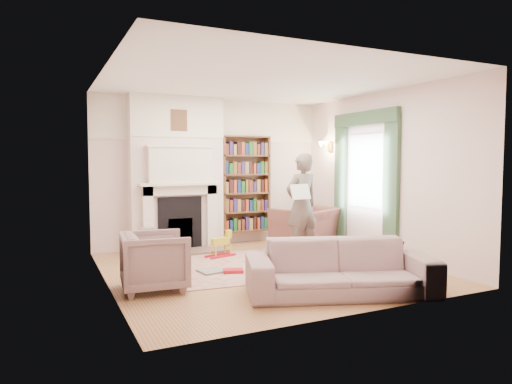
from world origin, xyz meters
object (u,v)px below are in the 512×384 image
bookcase (245,184)px  sofa (340,268)px  armchair_reading (306,227)px  armchair_left (155,261)px  coffee_table (375,256)px  rocking_horse (220,244)px  paraffin_heater (146,244)px  man_reading (302,204)px

bookcase → sofa: (-0.38, -3.71, -0.84)m
armchair_reading → sofa: size_ratio=0.50×
bookcase → armchair_left: (-2.38, -2.54, -0.81)m
coffee_table → rocking_horse: 2.56m
armchair_reading → coffee_table: 2.12m
armchair_reading → sofa: 3.12m
armchair_left → paraffin_heater: (0.25, 1.70, -0.09)m
armchair_left → bookcase: bearing=-37.8°
bookcase → armchair_left: size_ratio=2.28×
rocking_horse → armchair_left: bearing=-150.2°
man_reading → armchair_reading: bearing=-132.9°
armchair_reading → man_reading: man_reading is taller
bookcase → coffee_table: bookcase is taller
armchair_left → coffee_table: armchair_left is taller
coffee_table → armchair_left: bearing=167.8°
paraffin_heater → rocking_horse: size_ratio=1.07×
man_reading → sofa: bearing=64.3°
sofa → bookcase: bearing=103.5°
man_reading → paraffin_heater: man_reading is taller
bookcase → armchair_reading: 1.46m
armchair_reading → bookcase: bearing=-70.5°
armchair_left → sofa: bearing=-115.0°
armchair_left → paraffin_heater: bearing=-2.9°
armchair_reading → coffee_table: armchair_reading is taller
armchair_reading → armchair_left: armchair_reading is taller
armchair_reading → man_reading: 0.91m
sofa → rocking_horse: size_ratio=4.43×
man_reading → coffee_table: 1.69m
sofa → coffee_table: 1.38m
armchair_reading → rocking_horse: (-1.82, -0.24, -0.15)m
sofa → man_reading: man_reading is taller
armchair_reading → armchair_left: bearing=1.0°
sofa → rocking_horse: 2.69m
paraffin_heater → man_reading: bearing=-13.4°
armchair_reading → man_reading: bearing=26.7°
armchair_left → coffee_table: size_ratio=1.16×
rocking_horse → bookcase: bearing=33.4°
sofa → coffee_table: (1.16, 0.74, -0.11)m
man_reading → rocking_horse: man_reading is taller
coffee_table → paraffin_heater: bearing=139.4°
armchair_left → rocking_horse: armchair_left is taller
sofa → armchair_reading: bearing=85.6°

